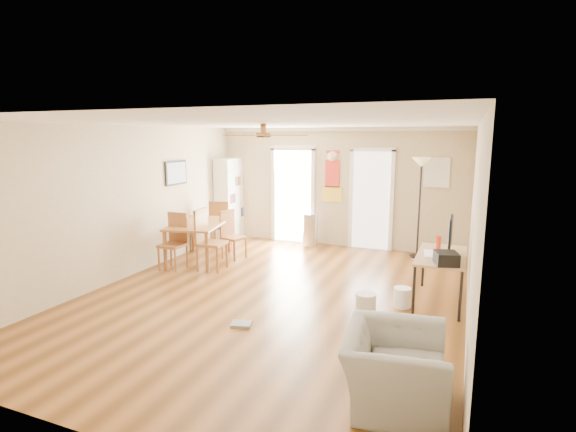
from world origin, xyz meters
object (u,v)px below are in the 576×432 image
at_px(dining_table, 199,242).
at_px(dining_chair_right_b, 212,240).
at_px(wastebasket_b, 366,305).
at_px(dining_chair_far, 221,224).
at_px(dining_chair_near, 172,242).
at_px(torchiere_lamp, 419,208).
at_px(bookshelf, 230,199).
at_px(armchair, 395,368).
at_px(computer_desk, 440,278).
at_px(printer, 446,258).
at_px(dining_chair_right_a, 234,235).
at_px(wastebasket_a, 402,297).
at_px(trash_can, 310,230).

distance_m(dining_table, dining_chair_right_b, 0.71).
relative_size(dining_chair_right_b, wastebasket_b, 3.46).
xyz_separation_m(dining_chair_right_b, dining_chair_far, (-0.72, 1.54, -0.04)).
relative_size(dining_chair_near, torchiere_lamp, 0.51).
distance_m(bookshelf, dining_chair_right_b, 2.57).
bearing_deg(armchair, wastebasket_b, 13.48).
xyz_separation_m(computer_desk, armchair, (-0.21, -2.80, -0.03)).
bearing_deg(printer, dining_chair_right_a, 144.01).
relative_size(bookshelf, computer_desk, 1.41).
xyz_separation_m(torchiere_lamp, armchair, (0.37, -5.23, -0.67)).
bearing_deg(bookshelf, armchair, -66.64).
bearing_deg(wastebasket_a, armchair, -83.73).
distance_m(printer, armchair, 2.36).
bearing_deg(torchiere_lamp, trash_can, 179.58).
distance_m(torchiere_lamp, computer_desk, 2.58).
distance_m(dining_table, printer, 4.74).
distance_m(bookshelf, dining_table, 2.06).
xyz_separation_m(dining_chair_right_b, trash_can, (1.08, 2.32, -0.18)).
bearing_deg(dining_chair_right_a, printer, -95.72).
xyz_separation_m(dining_chair_right_a, torchiere_lamp, (3.38, 1.49, 0.53)).
xyz_separation_m(dining_chair_right_a, printer, (4.05, -1.46, 0.33)).
relative_size(computer_desk, printer, 4.07).
bearing_deg(trash_can, computer_desk, -40.37).
bearing_deg(trash_can, dining_chair_near, -124.51).
relative_size(torchiere_lamp, printer, 6.05).
height_order(dining_chair_near, trash_can, dining_chair_near).
height_order(dining_table, armchair, dining_table).
xyz_separation_m(dining_chair_right_a, wastebasket_a, (3.49, -1.36, -0.33)).
bearing_deg(dining_chair_right_b, armchair, -133.12).
relative_size(torchiere_lamp, armchair, 1.94).
bearing_deg(wastebasket_b, computer_desk, 46.50).
height_order(dining_chair_near, torchiere_lamp, torchiere_lamp).
relative_size(wastebasket_b, armchair, 0.31).
height_order(dining_table, dining_chair_right_a, dining_chair_right_a).
relative_size(dining_chair_far, wastebasket_a, 3.61).
distance_m(dining_chair_right_b, dining_chair_near, 0.73).
bearing_deg(wastebasket_b, torchiere_lamp, 84.79).
height_order(dining_chair_right_b, armchair, dining_chair_right_b).
xyz_separation_m(bookshelf, torchiere_lamp, (4.32, -0.05, 0.05)).
xyz_separation_m(bookshelf, trash_can, (2.02, -0.04, -0.58)).
relative_size(printer, armchair, 0.32).
bearing_deg(dining_table, armchair, -37.92).
bearing_deg(computer_desk, torchiere_lamp, 103.40).
bearing_deg(printer, computer_desk, 83.53).
relative_size(dining_chair_right_a, printer, 2.88).
distance_m(dining_table, wastebasket_b, 3.92).
relative_size(dining_chair_right_b, trash_can, 1.50).
xyz_separation_m(dining_chair_right_a, dining_chair_right_b, (0.00, -0.82, 0.08)).
xyz_separation_m(dining_table, wastebasket_a, (4.04, -0.96, -0.24)).
bearing_deg(armchair, dining_chair_far, 38.55).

